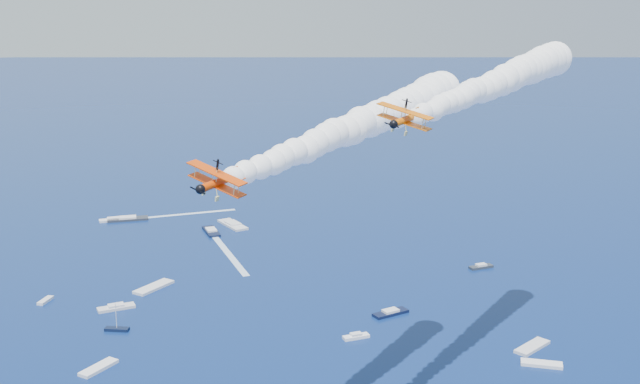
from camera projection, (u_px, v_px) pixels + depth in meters
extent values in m
cube|color=white|center=(113.00, 220.00, 265.30)|extent=(9.56, 3.67, 0.70)
cube|color=black|center=(211.00, 231.00, 252.22)|extent=(4.65, 11.91, 0.70)
cube|color=silver|center=(116.00, 308.00, 190.03)|extent=(9.32, 4.31, 0.70)
cube|color=white|center=(356.00, 337.00, 173.70)|extent=(6.18, 2.50, 0.70)
cube|color=silver|center=(532.00, 347.00, 168.71)|extent=(10.20, 7.52, 0.70)
cube|color=#2A2E38|center=(128.00, 219.00, 266.28)|extent=(13.70, 4.62, 0.70)
cube|color=white|center=(99.00, 368.00, 159.16)|extent=(8.27, 8.05, 0.70)
cube|color=black|center=(391.00, 313.00, 186.80)|extent=(9.52, 5.22, 0.70)
cube|color=silver|center=(233.00, 225.00, 259.67)|extent=(8.48, 15.09, 0.70)
cube|color=silver|center=(45.00, 300.00, 194.56)|extent=(3.96, 5.44, 0.70)
cube|color=#2B313A|center=(481.00, 267.00, 218.88)|extent=(7.24, 3.10, 0.70)
cube|color=white|center=(542.00, 364.00, 160.85)|extent=(8.66, 6.48, 0.70)
cube|color=black|center=(117.00, 329.00, 177.69)|extent=(5.80, 3.70, 0.70)
cube|color=silver|center=(154.00, 287.00, 203.63)|extent=(11.31, 10.69, 0.70)
cube|color=white|center=(182.00, 214.00, 273.24)|extent=(38.05, 4.74, 0.04)
cube|color=white|center=(230.00, 255.00, 229.73)|extent=(5.03, 38.04, 0.04)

